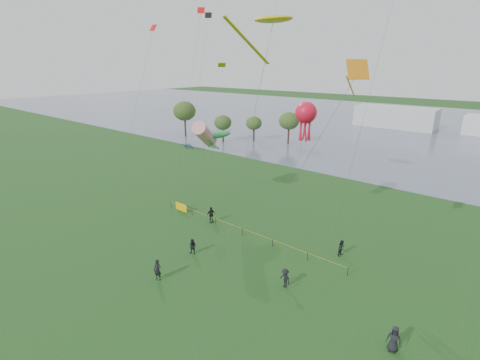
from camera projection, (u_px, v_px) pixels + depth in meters
The scene contains 16 objects.
ground_plane at pixel (154, 315), 25.72m from camera, with size 400.00×400.00×0.00m, color #133811.
lake at pixel (443, 130), 98.49m from camera, with size 400.00×120.00×0.08m, color slate.
pavilion_left at pixel (395, 117), 101.21m from camera, with size 22.00×8.00×6.00m, color silver.
trees at pixel (225, 117), 83.89m from camera, with size 30.16×14.68×8.86m.
fence at pixel (203, 215), 41.39m from camera, with size 24.07×0.07×1.05m.
spectator_a at pixel (193, 247), 33.76m from camera, with size 0.78×0.61×1.60m, color black.
spectator_b at pixel (285, 278), 28.71m from camera, with size 1.10×0.63×1.70m, color black.
spectator_c at pixel (211, 215), 40.52m from camera, with size 1.14×0.47×1.94m, color black.
spectator_d at pixel (394, 339), 22.24m from camera, with size 0.91×0.59×1.85m, color black.
spectator_f at pixel (158, 270), 29.67m from camera, with size 0.70×0.46×1.91m, color black.
spectator_g at pixel (342, 248), 33.51m from camera, with size 0.79×0.62×1.63m, color black.
kite_stingray at pixel (272, 20), 36.07m from camera, with size 4.52×10.76×22.47m.
kite_windsock at pixel (205, 134), 42.96m from camera, with size 4.94×6.12×11.36m.
kite_creature at pixel (218, 135), 45.12m from camera, with size 2.34×7.57×9.41m.
kite_octopus at pixel (306, 113), 35.29m from camera, with size 4.18×9.28×14.09m.
kite_delta at pixel (348, 87), 21.81m from camera, with size 4.35×14.54×17.97m.
Camera 1 is at (18.54, -12.17, 17.64)m, focal length 26.00 mm.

